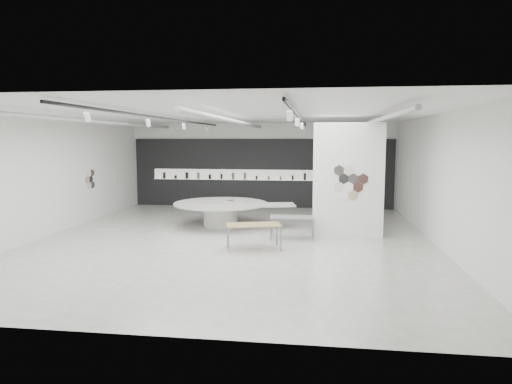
# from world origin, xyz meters

# --- Properties ---
(room) EXTENTS (12.02, 14.02, 3.82)m
(room) POSITION_xyz_m (-0.09, -0.00, 2.07)
(room) COLOR beige
(room) RESTS_ON ground
(back_wall_display) EXTENTS (11.80, 0.27, 3.10)m
(back_wall_display) POSITION_xyz_m (-0.08, 6.93, 1.54)
(back_wall_display) COLOR black
(back_wall_display) RESTS_ON ground
(partition_column) EXTENTS (2.20, 0.38, 3.60)m
(partition_column) POSITION_xyz_m (3.50, 1.00, 1.80)
(partition_column) COLOR white
(partition_column) RESTS_ON ground
(display_island) EXTENTS (4.66, 3.91, 0.85)m
(display_island) POSITION_xyz_m (-0.79, 2.14, 0.55)
(display_island) COLOR white
(display_island) RESTS_ON ground
(sample_table_wood) EXTENTS (1.65, 1.11, 0.71)m
(sample_table_wood) POSITION_xyz_m (0.78, -1.12, 0.66)
(sample_table_wood) COLOR olive
(sample_table_wood) RESTS_ON ground
(sample_table_stone) EXTENTS (1.40, 0.75, 0.70)m
(sample_table_stone) POSITION_xyz_m (1.79, 0.34, 0.64)
(sample_table_stone) COLOR gray
(sample_table_stone) RESTS_ON ground
(kitchen_counter) EXTENTS (1.73, 0.81, 1.32)m
(kitchen_counter) POSITION_xyz_m (3.37, 6.50, 0.48)
(kitchen_counter) COLOR white
(kitchen_counter) RESTS_ON ground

